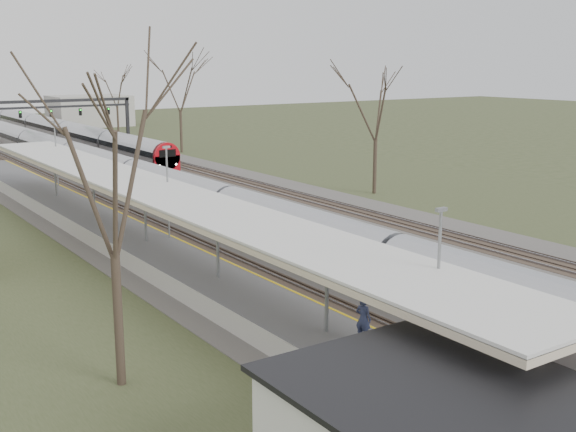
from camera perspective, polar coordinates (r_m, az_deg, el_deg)
name	(u,v)px	position (r m, az deg, el deg)	size (l,w,h in m)	color
track_bed	(150,187)	(62.21, -10.87, 2.28)	(24.00, 160.00, 0.22)	#474442
platform	(122,238)	(42.79, -12.95, -1.67)	(3.50, 69.00, 1.00)	#9E9B93
canopy	(152,191)	(37.99, -10.70, 1.99)	(4.10, 50.00, 3.11)	slate
signal_gantry	(44,110)	(89.85, -18.71, 7.96)	(21.00, 0.59, 6.08)	black
tree_west_near	(110,167)	(23.00, -13.86, 3.79)	(5.00, 5.00, 10.30)	#2D231C
tree_east_far	(376,103)	(57.67, 7.00, 8.88)	(5.00, 5.00, 10.30)	#2D231C
train_near	(136,179)	(57.48, -11.94, 2.87)	(2.62, 90.21, 3.05)	#9D9FA7
train_far	(50,129)	(103.60, -18.29, 6.55)	(2.62, 75.21, 3.05)	#9D9FA7
passenger	(363,319)	(25.20, 5.98, -8.10)	(0.58, 0.38, 1.59)	#293051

